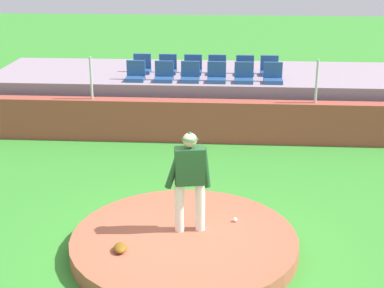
{
  "coord_description": "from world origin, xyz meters",
  "views": [
    {
      "loc": [
        0.67,
        -8.26,
        4.8
      ],
      "look_at": [
        0.0,
        1.89,
        1.16
      ],
      "focal_mm": 54.37,
      "sensor_mm": 36.0,
      "label": 1
    }
  ],
  "objects_px": {
    "fielding_glove": "(120,248)",
    "stadium_chair_10": "(245,69)",
    "stadium_chair_9": "(217,68)",
    "baseball": "(235,220)",
    "stadium_chair_7": "(168,67)",
    "stadium_chair_8": "(193,68)",
    "stadium_chair_11": "(269,69)",
    "pitcher": "(190,174)",
    "stadium_chair_4": "(244,76)",
    "stadium_chair_1": "(164,75)",
    "stadium_chair_0": "(135,74)",
    "stadium_chair_3": "(217,76)",
    "stadium_chair_6": "(142,67)",
    "stadium_chair_2": "(190,75)",
    "stadium_chair_5": "(273,76)"
  },
  "relations": [
    {
      "from": "stadium_chair_3",
      "to": "pitcher",
      "type": "bearing_deg",
      "value": 87.6
    },
    {
      "from": "stadium_chair_3",
      "to": "stadium_chair_11",
      "type": "height_order",
      "value": "same"
    },
    {
      "from": "stadium_chair_2",
      "to": "stadium_chair_5",
      "type": "distance_m",
      "value": 2.12
    },
    {
      "from": "pitcher",
      "to": "stadium_chair_4",
      "type": "height_order",
      "value": "pitcher"
    },
    {
      "from": "baseball",
      "to": "stadium_chair_7",
      "type": "height_order",
      "value": "stadium_chair_7"
    },
    {
      "from": "stadium_chair_9",
      "to": "stadium_chair_7",
      "type": "bearing_deg",
      "value": -0.37
    },
    {
      "from": "pitcher",
      "to": "stadium_chair_3",
      "type": "bearing_deg",
      "value": 77.31
    },
    {
      "from": "stadium_chair_7",
      "to": "stadium_chair_5",
      "type": "bearing_deg",
      "value": 162.36
    },
    {
      "from": "stadium_chair_4",
      "to": "stadium_chair_10",
      "type": "relative_size",
      "value": 1.0
    },
    {
      "from": "fielding_glove",
      "to": "stadium_chair_5",
      "type": "height_order",
      "value": "stadium_chair_5"
    },
    {
      "from": "baseball",
      "to": "stadium_chair_1",
      "type": "height_order",
      "value": "stadium_chair_1"
    },
    {
      "from": "stadium_chair_2",
      "to": "stadium_chair_5",
      "type": "bearing_deg",
      "value": -179.58
    },
    {
      "from": "stadium_chair_7",
      "to": "stadium_chair_11",
      "type": "xyz_separation_m",
      "value": [
        2.76,
        -0.01,
        0.0
      ]
    },
    {
      "from": "stadium_chair_1",
      "to": "stadium_chair_9",
      "type": "height_order",
      "value": "same"
    },
    {
      "from": "stadium_chair_2",
      "to": "stadium_chair_4",
      "type": "xyz_separation_m",
      "value": [
        1.38,
        0.0,
        0.0
      ]
    },
    {
      "from": "fielding_glove",
      "to": "baseball",
      "type": "bearing_deg",
      "value": -68.05
    },
    {
      "from": "stadium_chair_5",
      "to": "stadium_chair_6",
      "type": "relative_size",
      "value": 1.0
    },
    {
      "from": "baseball",
      "to": "stadium_chair_4",
      "type": "distance_m",
      "value": 5.94
    },
    {
      "from": "stadium_chair_6",
      "to": "stadium_chair_8",
      "type": "relative_size",
      "value": 1.0
    },
    {
      "from": "stadium_chair_1",
      "to": "pitcher",
      "type": "bearing_deg",
      "value": 100.15
    },
    {
      "from": "stadium_chair_1",
      "to": "stadium_chair_11",
      "type": "height_order",
      "value": "same"
    },
    {
      "from": "stadium_chair_1",
      "to": "stadium_chair_10",
      "type": "height_order",
      "value": "same"
    },
    {
      "from": "baseball",
      "to": "stadium_chair_10",
      "type": "height_order",
      "value": "stadium_chair_10"
    },
    {
      "from": "stadium_chair_6",
      "to": "stadium_chair_2",
      "type": "bearing_deg",
      "value": 146.58
    },
    {
      "from": "stadium_chair_0",
      "to": "stadium_chair_4",
      "type": "distance_m",
      "value": 2.8
    },
    {
      "from": "stadium_chair_2",
      "to": "stadium_chair_10",
      "type": "height_order",
      "value": "same"
    },
    {
      "from": "pitcher",
      "to": "stadium_chair_8",
      "type": "relative_size",
      "value": 3.41
    },
    {
      "from": "stadium_chair_8",
      "to": "stadium_chair_1",
      "type": "bearing_deg",
      "value": 52.68
    },
    {
      "from": "stadium_chair_2",
      "to": "stadium_chair_11",
      "type": "bearing_deg",
      "value": -156.66
    },
    {
      "from": "baseball",
      "to": "stadium_chair_9",
      "type": "height_order",
      "value": "stadium_chair_9"
    },
    {
      "from": "stadium_chair_7",
      "to": "stadium_chair_8",
      "type": "bearing_deg",
      "value": 179.03
    },
    {
      "from": "fielding_glove",
      "to": "stadium_chair_9",
      "type": "xyz_separation_m",
      "value": [
        1.26,
        7.82,
        1.12
      ]
    },
    {
      "from": "fielding_glove",
      "to": "stadium_chair_0",
      "type": "bearing_deg",
      "value": -2.98
    },
    {
      "from": "stadium_chair_7",
      "to": "stadium_chair_3",
      "type": "bearing_deg",
      "value": 146.35
    },
    {
      "from": "stadium_chair_4",
      "to": "stadium_chair_9",
      "type": "height_order",
      "value": "same"
    },
    {
      "from": "fielding_glove",
      "to": "stadium_chair_10",
      "type": "bearing_deg",
      "value": -24.29
    },
    {
      "from": "stadium_chair_2",
      "to": "stadium_chair_4",
      "type": "relative_size",
      "value": 1.0
    },
    {
      "from": "stadium_chair_2",
      "to": "stadium_chair_6",
      "type": "bearing_deg",
      "value": -33.42
    },
    {
      "from": "stadium_chair_7",
      "to": "stadium_chair_8",
      "type": "height_order",
      "value": "same"
    },
    {
      "from": "stadium_chair_0",
      "to": "stadium_chair_1",
      "type": "height_order",
      "value": "same"
    },
    {
      "from": "stadium_chair_6",
      "to": "stadium_chair_3",
      "type": "bearing_deg",
      "value": 156.15
    },
    {
      "from": "stadium_chair_10",
      "to": "stadium_chair_11",
      "type": "height_order",
      "value": "same"
    },
    {
      "from": "stadium_chair_0",
      "to": "stadium_chair_3",
      "type": "bearing_deg",
      "value": 179.75
    },
    {
      "from": "stadium_chair_7",
      "to": "stadium_chair_9",
      "type": "xyz_separation_m",
      "value": [
        1.35,
        -0.01,
        0.0
      ]
    },
    {
      "from": "stadium_chair_9",
      "to": "baseball",
      "type": "bearing_deg",
      "value": 94.22
    },
    {
      "from": "pitcher",
      "to": "stadium_chair_9",
      "type": "height_order",
      "value": "pitcher"
    },
    {
      "from": "stadium_chair_3",
      "to": "stadium_chair_5",
      "type": "relative_size",
      "value": 1.0
    },
    {
      "from": "stadium_chair_0",
      "to": "baseball",
      "type": "bearing_deg",
      "value": 113.91
    },
    {
      "from": "stadium_chair_3",
      "to": "stadium_chair_8",
      "type": "distance_m",
      "value": 1.12
    },
    {
      "from": "pitcher",
      "to": "stadium_chair_11",
      "type": "relative_size",
      "value": 3.41
    }
  ]
}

